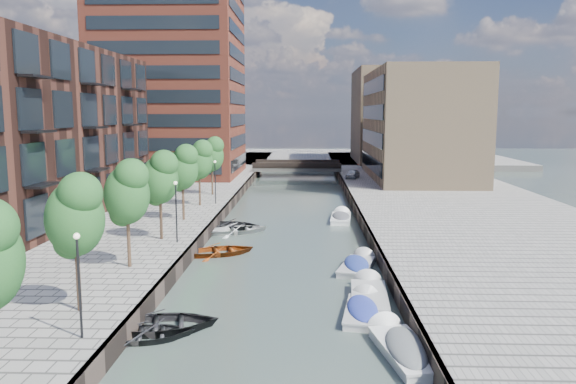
{
  "coord_description": "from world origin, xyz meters",
  "views": [
    {
      "loc": [
        1.43,
        -12.33,
        9.61
      ],
      "look_at": [
        0.0,
        30.54,
        3.5
      ],
      "focal_mm": 35.0,
      "sensor_mm": 36.0,
      "label": 1
    }
  ],
  "objects_px": {
    "tree_3": "(160,176)",
    "motorboat_2": "(369,296)",
    "motorboat_3": "(358,265)",
    "tree_6": "(212,154)",
    "car": "(353,174)",
    "sloop_3": "(238,233)",
    "motorboat_1": "(402,348)",
    "bridge": "(297,167)",
    "sloop_2": "(221,254)",
    "motorboat_4": "(341,218)",
    "sloop_4": "(232,228)",
    "tree_1": "(75,214)",
    "tree_2": "(127,191)",
    "tree_4": "(182,167)",
    "sloop_0": "(163,330)",
    "tree_5": "(199,159)",
    "motorboat_0": "(363,309)",
    "sloop_1": "(146,339)"
  },
  "relations": [
    {
      "from": "motorboat_2",
      "to": "tree_4",
      "type": "bearing_deg",
      "value": 129.61
    },
    {
      "from": "motorboat_3",
      "to": "motorboat_1",
      "type": "bearing_deg",
      "value": -86.89
    },
    {
      "from": "tree_1",
      "to": "tree_2",
      "type": "height_order",
      "value": "same"
    },
    {
      "from": "tree_3",
      "to": "motorboat_3",
      "type": "distance_m",
      "value": 14.5
    },
    {
      "from": "bridge",
      "to": "motorboat_0",
      "type": "distance_m",
      "value": 58.43
    },
    {
      "from": "motorboat_2",
      "to": "sloop_3",
      "type": "bearing_deg",
      "value": 119.19
    },
    {
      "from": "motorboat_0",
      "to": "tree_5",
      "type": "bearing_deg",
      "value": 116.64
    },
    {
      "from": "tree_2",
      "to": "sloop_4",
      "type": "xyz_separation_m",
      "value": [
        3.73,
        15.47,
        -5.31
      ]
    },
    {
      "from": "sloop_3",
      "to": "motorboat_2",
      "type": "bearing_deg",
      "value": -172.19
    },
    {
      "from": "sloop_0",
      "to": "motorboat_1",
      "type": "relative_size",
      "value": 0.95
    },
    {
      "from": "sloop_3",
      "to": "motorboat_3",
      "type": "height_order",
      "value": "motorboat_3"
    },
    {
      "from": "tree_4",
      "to": "motorboat_3",
      "type": "distance_m",
      "value": 17.5
    },
    {
      "from": "motorboat_0",
      "to": "sloop_1",
      "type": "bearing_deg",
      "value": -160.47
    },
    {
      "from": "motorboat_3",
      "to": "sloop_1",
      "type": "bearing_deg",
      "value": -131.63
    },
    {
      "from": "sloop_0",
      "to": "motorboat_3",
      "type": "bearing_deg",
      "value": -55.38
    },
    {
      "from": "tree_1",
      "to": "tree_5",
      "type": "height_order",
      "value": "same"
    },
    {
      "from": "sloop_2",
      "to": "motorboat_1",
      "type": "height_order",
      "value": "motorboat_1"
    },
    {
      "from": "tree_5",
      "to": "sloop_0",
      "type": "height_order",
      "value": "tree_5"
    },
    {
      "from": "tree_6",
      "to": "car",
      "type": "xyz_separation_m",
      "value": [
        16.0,
        15.24,
        -3.73
      ]
    },
    {
      "from": "sloop_1",
      "to": "car",
      "type": "distance_m",
      "value": 52.54
    },
    {
      "from": "tree_4",
      "to": "motorboat_1",
      "type": "height_order",
      "value": "tree_4"
    },
    {
      "from": "tree_2",
      "to": "sloop_2",
      "type": "distance_m",
      "value": 9.55
    },
    {
      "from": "sloop_4",
      "to": "motorboat_4",
      "type": "xyz_separation_m",
      "value": [
        9.32,
        3.99,
        0.2
      ]
    },
    {
      "from": "sloop_0",
      "to": "tree_6",
      "type": "bearing_deg",
      "value": -6.7
    },
    {
      "from": "tree_5",
      "to": "car",
      "type": "distance_m",
      "value": 27.65
    },
    {
      "from": "tree_1",
      "to": "tree_6",
      "type": "relative_size",
      "value": 1.0
    },
    {
      "from": "motorboat_0",
      "to": "motorboat_2",
      "type": "relative_size",
      "value": 0.89
    },
    {
      "from": "tree_1",
      "to": "sloop_3",
      "type": "bearing_deg",
      "value": 77.78
    },
    {
      "from": "motorboat_1",
      "to": "bridge",
      "type": "bearing_deg",
      "value": 94.84
    },
    {
      "from": "tree_3",
      "to": "motorboat_2",
      "type": "bearing_deg",
      "value": -34.15
    },
    {
      "from": "bridge",
      "to": "sloop_1",
      "type": "xyz_separation_m",
      "value": [
        -5.4,
        -61.66,
        -1.39
      ]
    },
    {
      "from": "tree_1",
      "to": "sloop_3",
      "type": "distance_m",
      "value": 21.8
    },
    {
      "from": "tree_3",
      "to": "sloop_4",
      "type": "xyz_separation_m",
      "value": [
        3.73,
        8.47,
        -5.31
      ]
    },
    {
      "from": "tree_4",
      "to": "sloop_0",
      "type": "height_order",
      "value": "tree_4"
    },
    {
      "from": "tree_2",
      "to": "motorboat_4",
      "type": "relative_size",
      "value": 1.18
    },
    {
      "from": "tree_2",
      "to": "motorboat_0",
      "type": "distance_m",
      "value": 14.32
    },
    {
      "from": "motorboat_2",
      "to": "tree_1",
      "type": "bearing_deg",
      "value": -159.1
    },
    {
      "from": "tree_2",
      "to": "sloop_2",
      "type": "height_order",
      "value": "tree_2"
    },
    {
      "from": "sloop_1",
      "to": "car",
      "type": "relative_size",
      "value": 1.23
    },
    {
      "from": "tree_3",
      "to": "sloop_3",
      "type": "xyz_separation_m",
      "value": [
        4.48,
        6.67,
        -5.31
      ]
    },
    {
      "from": "tree_1",
      "to": "sloop_0",
      "type": "height_order",
      "value": "tree_1"
    },
    {
      "from": "tree_3",
      "to": "sloop_0",
      "type": "bearing_deg",
      "value": -75.4
    },
    {
      "from": "sloop_4",
      "to": "motorboat_4",
      "type": "relative_size",
      "value": 0.96
    },
    {
      "from": "sloop_1",
      "to": "sloop_2",
      "type": "xyz_separation_m",
      "value": [
        1.02,
        14.45,
        0.0
      ]
    },
    {
      "from": "tree_2",
      "to": "motorboat_2",
      "type": "height_order",
      "value": "tree_2"
    },
    {
      "from": "tree_6",
      "to": "car",
      "type": "distance_m",
      "value": 22.41
    },
    {
      "from": "sloop_4",
      "to": "bridge",
      "type": "bearing_deg",
      "value": 5.8
    },
    {
      "from": "tree_3",
      "to": "motorboat_1",
      "type": "height_order",
      "value": "tree_3"
    },
    {
      "from": "tree_6",
      "to": "motorboat_0",
      "type": "distance_m",
      "value": 35.04
    },
    {
      "from": "tree_6",
      "to": "motorboat_4",
      "type": "distance_m",
      "value": 16.41
    }
  ]
}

